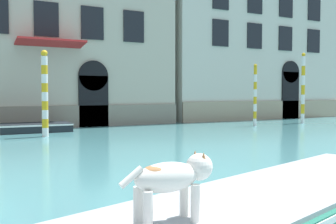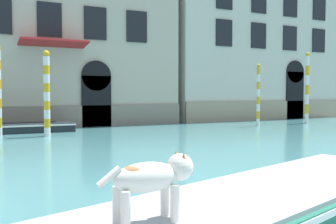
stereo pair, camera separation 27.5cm
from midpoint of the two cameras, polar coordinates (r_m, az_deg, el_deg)
name	(u,v)px [view 1 (the left image)]	position (r m, az deg, el deg)	size (l,w,h in m)	color
palazzo_right	(244,13)	(31.98, 10.67, 13.94)	(14.42, 6.13, 16.25)	beige
boat_foreground	(265,213)	(5.41, 12.48, -14.16)	(7.90, 3.94, 0.62)	#1E6651
dog_on_deck	(173,178)	(3.92, -1.25, -9.51)	(1.03, 0.33, 0.68)	silver
boat_moored_near_palazzo	(12,128)	(20.16, -22.07, -2.18)	(5.50, 1.92, 0.42)	black
mooring_pole_0	(45,93)	(17.86, -17.87, 2.64)	(0.28, 0.28, 3.75)	white
mooring_pole_1	(255,95)	(23.00, 12.20, 2.46)	(0.19, 0.19, 3.55)	white
mooring_pole_4	(303,88)	(25.97, 18.72, 3.34)	(0.23, 0.23, 4.40)	white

